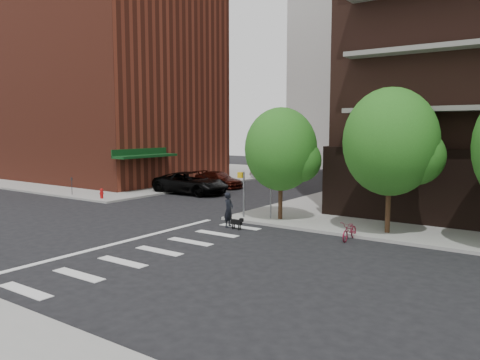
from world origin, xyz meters
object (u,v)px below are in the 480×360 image
object	(u,v)px
scooter	(350,231)
parked_car_silver	(271,173)
dog_walker	(229,210)
parked_car_black	(191,183)
fire_hydrant	(102,193)
parked_car_maroon	(218,180)

from	to	relation	value
scooter	parked_car_silver	bearing A→B (deg)	127.02
parked_car_silver	dog_walker	bearing A→B (deg)	-149.70
parked_car_silver	scooter	size ratio (longest dim) A/B	2.53
parked_car_black	scooter	bearing A→B (deg)	-117.93
fire_hydrant	parked_car_silver	size ratio (longest dim) A/B	0.17
scooter	dog_walker	bearing A→B (deg)	-174.74
fire_hydrant	parked_car_black	world-z (taller)	parked_car_black
parked_car_maroon	parked_car_silver	bearing A→B (deg)	2.62
parked_car_black	parked_car_silver	distance (m)	12.69
parked_car_black	fire_hydrant	bearing A→B (deg)	151.34
parked_car_black	scooter	size ratio (longest dim) A/B	3.71
parked_car_silver	scooter	distance (m)	26.25
parked_car_silver	parked_car_black	bearing A→B (deg)	-174.24
parked_car_black	scooter	distance (m)	18.03
parked_car_silver	scooter	world-z (taller)	parked_car_silver
fire_hydrant	scooter	bearing A→B (deg)	-3.84
dog_walker	parked_car_black	bearing A→B (deg)	39.58
fire_hydrant	parked_car_maroon	xyz separation A→B (m)	(2.38, 10.76, 0.15)
parked_car_black	parked_car_maroon	xyz separation A→B (m)	(-0.66, 4.44, -0.17)
scooter	dog_walker	distance (m)	6.45
parked_car_black	dog_walker	size ratio (longest dim) A/B	3.40
dog_walker	fire_hydrant	bearing A→B (deg)	70.57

